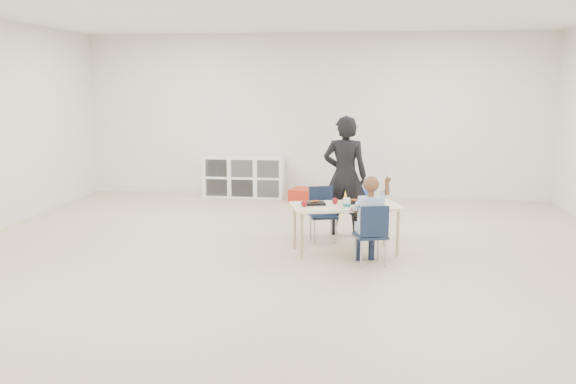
# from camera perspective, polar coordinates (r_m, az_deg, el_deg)

# --- Properties ---
(room) EXTENTS (9.00, 9.02, 2.80)m
(room) POSITION_cam_1_polar(r_m,az_deg,el_deg) (6.11, -1.19, 5.06)
(room) COLOR beige
(room) RESTS_ON ground
(table) EXTENTS (1.35, 0.93, 0.56)m
(table) POSITION_cam_1_polar(r_m,az_deg,el_deg) (7.10, 5.36, -3.40)
(table) COLOR beige
(table) RESTS_ON ground
(chair_near) EXTENTS (0.40, 0.38, 0.68)m
(chair_near) POSITION_cam_1_polar(r_m,az_deg,el_deg) (6.63, 7.71, -3.94)
(chair_near) COLOR #111C34
(chair_near) RESTS_ON ground
(chair_far) EXTENTS (0.40, 0.38, 0.68)m
(chair_far) POSITION_cam_1_polar(r_m,az_deg,el_deg) (7.56, 3.31, -2.15)
(chair_far) COLOR #111C34
(chair_far) RESTS_ON ground
(child) EXTENTS (0.56, 0.56, 1.06)m
(child) POSITION_cam_1_polar(r_m,az_deg,el_deg) (6.59, 7.75, -2.30)
(child) COLOR #A9C6E5
(child) RESTS_ON chair_near
(lunch_tray_near) EXTENTS (0.26, 0.21, 0.03)m
(lunch_tray_near) POSITION_cam_1_polar(r_m,az_deg,el_deg) (7.14, 6.23, -0.95)
(lunch_tray_near) COLOR black
(lunch_tray_near) RESTS_ON table
(lunch_tray_far) EXTENTS (0.26, 0.21, 0.03)m
(lunch_tray_far) POSITION_cam_1_polar(r_m,az_deg,el_deg) (7.03, 2.56, -1.07)
(lunch_tray_far) COLOR black
(lunch_tray_far) RESTS_ON table
(milk_carton) EXTENTS (0.09, 0.09, 0.10)m
(milk_carton) POSITION_cam_1_polar(r_m,az_deg,el_deg) (6.91, 5.51, -0.99)
(milk_carton) COLOR white
(milk_carton) RESTS_ON table
(bread_roll) EXTENTS (0.09, 0.09, 0.07)m
(bread_roll) POSITION_cam_1_polar(r_m,az_deg,el_deg) (7.03, 7.48, -0.99)
(bread_roll) COLOR tan
(bread_roll) RESTS_ON table
(apple_near) EXTENTS (0.07, 0.07, 0.07)m
(apple_near) POSITION_cam_1_polar(r_m,az_deg,el_deg) (7.08, 4.43, -0.84)
(apple_near) COLOR maroon
(apple_near) RESTS_ON table
(apple_far) EXTENTS (0.07, 0.07, 0.07)m
(apple_far) POSITION_cam_1_polar(r_m,az_deg,el_deg) (6.90, 1.52, -1.10)
(apple_far) COLOR maroon
(apple_far) RESTS_ON table
(cubby_shelf) EXTENTS (1.40, 0.40, 0.70)m
(cubby_shelf) POSITION_cam_1_polar(r_m,az_deg,el_deg) (10.63, -4.12, 1.44)
(cubby_shelf) COLOR white
(cubby_shelf) RESTS_ON ground
(adult) EXTENTS (0.58, 0.40, 1.55)m
(adult) POSITION_cam_1_polar(r_m,az_deg,el_deg) (7.86, 5.35, 1.51)
(adult) COLOR black
(adult) RESTS_ON ground
(bin_red) EXTENTS (0.44, 0.52, 0.22)m
(bin_red) POSITION_cam_1_polar(r_m,az_deg,el_deg) (10.19, 1.35, -0.28)
(bin_red) COLOR red
(bin_red) RESTS_ON ground
(bin_yellow) EXTENTS (0.38, 0.45, 0.20)m
(bin_yellow) POSITION_cam_1_polar(r_m,az_deg,el_deg) (9.93, 5.23, -0.65)
(bin_yellow) COLOR yellow
(bin_yellow) RESTS_ON ground
(bin_blue) EXTENTS (0.42, 0.52, 0.23)m
(bin_blue) POSITION_cam_1_polar(r_m,az_deg,el_deg) (10.16, 6.63, -0.33)
(bin_blue) COLOR blue
(bin_blue) RESTS_ON ground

